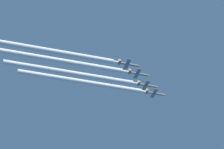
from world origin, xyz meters
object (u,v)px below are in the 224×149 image
(jet_lead, at_px, (155,93))
(jet_second_echelon, at_px, (147,85))
(jet_third_echelon, at_px, (139,74))
(jet_fourth_echelon, at_px, (129,64))

(jet_lead, distance_m, jet_second_echelon, 9.86)
(jet_second_echelon, relative_size, jet_third_echelon, 1.00)
(jet_third_echelon, bearing_deg, jet_lead, 138.57)
(jet_third_echelon, height_order, jet_fourth_echelon, jet_third_echelon)
(jet_third_echelon, bearing_deg, jet_fourth_echelon, -45.81)
(jet_lead, distance_m, jet_third_echelon, 21.24)
(jet_second_echelon, distance_m, jet_fourth_echelon, 21.18)
(jet_third_echelon, bearing_deg, jet_second_echelon, 140.23)
(jet_lead, height_order, jet_third_echelon, jet_lead)
(jet_lead, height_order, jet_second_echelon, jet_lead)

